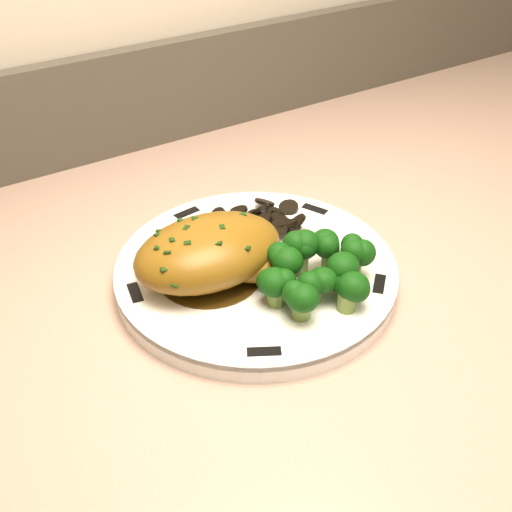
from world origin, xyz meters
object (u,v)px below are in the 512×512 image
counter (410,456)px  broccoli_florets (317,272)px  chicken_breast (214,253)px  plate (256,273)px

counter → broccoli_florets: counter is taller
chicken_breast → counter: bearing=-2.4°
counter → plate: 0.49m
counter → broccoli_florets: (-0.22, -0.04, 0.45)m
chicken_breast → broccoli_florets: chicken_breast is taller
chicken_breast → plate: bearing=-5.7°
plate → broccoli_florets: 0.07m
plate → broccoli_florets: bearing=-68.4°
plate → chicken_breast: (-0.04, 0.01, 0.03)m
broccoli_florets → plate: bearing=111.6°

